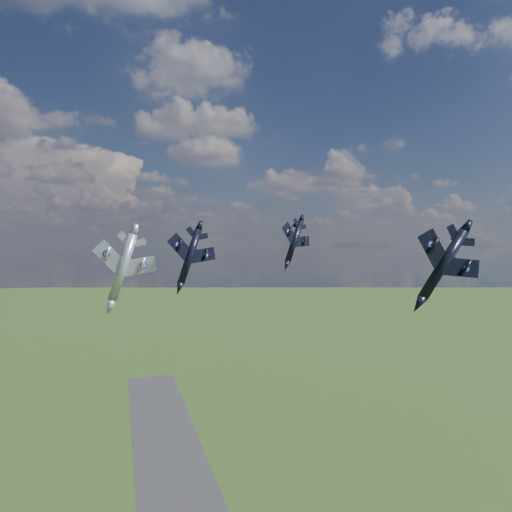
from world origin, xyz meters
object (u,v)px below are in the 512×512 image
object	(u,v)px
jet_right_navy	(443,264)
jet_left_silver	(123,267)
jet_lead_navy	(190,256)
jet_high_navy	(294,241)

from	to	relation	value
jet_right_navy	jet_left_silver	xyz separation A→B (m)	(-43.41, 28.30, -1.12)
jet_lead_navy	jet_high_navy	size ratio (longest dim) A/B	1.05
jet_right_navy	jet_left_silver	bearing A→B (deg)	155.87
jet_lead_navy	jet_high_navy	world-z (taller)	jet_high_navy
jet_right_navy	jet_left_silver	size ratio (longest dim) A/B	0.93
jet_high_navy	jet_left_silver	size ratio (longest dim) A/B	0.78
jet_lead_navy	jet_right_navy	xyz separation A→B (m)	(32.19, -25.58, -0.84)
jet_lead_navy	jet_left_silver	bearing A→B (deg)	154.49
jet_right_navy	jet_left_silver	distance (m)	51.83
jet_lead_navy	jet_high_navy	distance (m)	27.43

